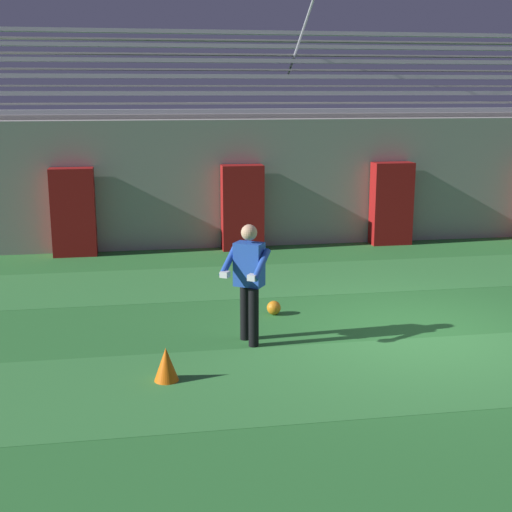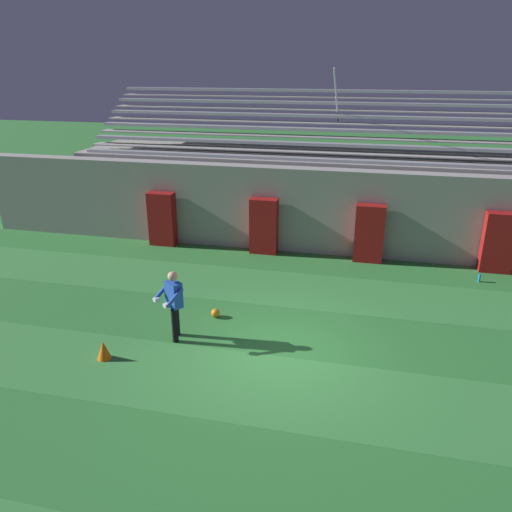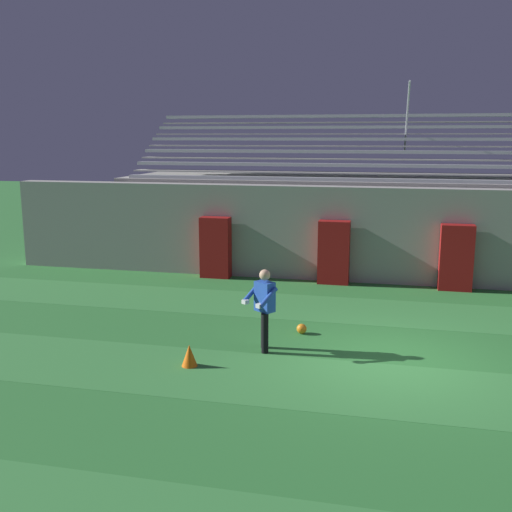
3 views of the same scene
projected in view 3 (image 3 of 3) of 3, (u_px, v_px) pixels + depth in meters
ground_plane at (391, 361)px, 11.52m from camera, size 80.00×80.00×0.00m
turf_stripe_mid at (390, 389)px, 10.22m from camera, size 28.00×2.32×0.01m
turf_stripe_far at (392, 313)px, 14.65m from camera, size 28.00×2.32×0.01m
back_wall at (394, 235)px, 17.46m from camera, size 24.00×0.60×2.80m
padding_pillar_gate_left at (334, 252)px, 17.40m from camera, size 0.90×0.44×1.85m
padding_pillar_gate_right at (456, 258)px, 16.65m from camera, size 0.90×0.44×1.85m
padding_pillar_far_left at (216, 247)px, 18.18m from camera, size 0.90×0.44×1.85m
bleacher_stand at (395, 219)px, 20.01m from camera, size 18.00×4.75×5.83m
goalkeeper at (264, 305)px, 11.89m from camera, size 0.74×0.71×1.67m
soccer_ball at (302, 329)px, 13.08m from camera, size 0.22×0.22×0.22m
traffic_cone at (189, 355)px, 11.21m from camera, size 0.30×0.30×0.42m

